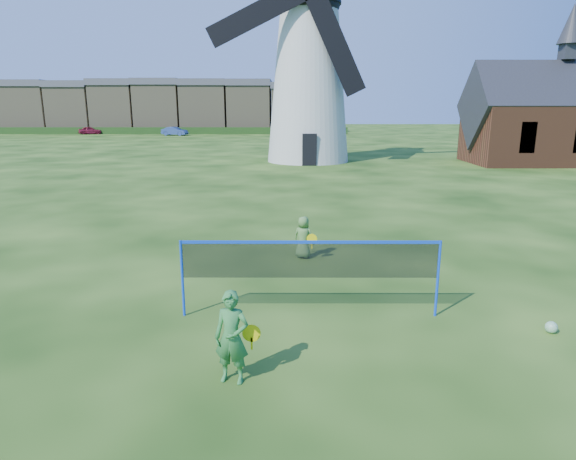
{
  "coord_description": "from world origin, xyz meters",
  "views": [
    {
      "loc": [
        0.22,
        -9.64,
        4.05
      ],
      "look_at": [
        0.2,
        0.5,
        1.5
      ],
      "focal_mm": 30.73,
      "sensor_mm": 36.0,
      "label": 1
    }
  ],
  "objects_px": {
    "car_right": "(175,131)",
    "play_ball": "(551,327)",
    "player_boy": "(304,237)",
    "player_girl": "(232,337)",
    "car_left": "(90,130)",
    "windmill": "(309,73)",
    "chapel": "(560,121)",
    "badminton_net": "(310,261)"
  },
  "relations": [
    {
      "from": "windmill",
      "to": "car_left",
      "type": "xyz_separation_m",
      "value": [
        -31.27,
        37.52,
        -5.83
      ]
    },
    {
      "from": "car_right",
      "to": "car_left",
      "type": "bearing_deg",
      "value": 88.57
    },
    {
      "from": "player_girl",
      "to": "player_boy",
      "type": "height_order",
      "value": "player_girl"
    },
    {
      "from": "chapel",
      "to": "player_girl",
      "type": "height_order",
      "value": "chapel"
    },
    {
      "from": "badminton_net",
      "to": "car_left",
      "type": "bearing_deg",
      "value": 114.61
    },
    {
      "from": "player_boy",
      "to": "car_left",
      "type": "distance_m",
      "value": 69.15
    },
    {
      "from": "player_girl",
      "to": "car_left",
      "type": "relative_size",
      "value": 0.44
    },
    {
      "from": "player_boy",
      "to": "chapel",
      "type": "bearing_deg",
      "value": -105.57
    },
    {
      "from": "windmill",
      "to": "player_boy",
      "type": "bearing_deg",
      "value": -92.38
    },
    {
      "from": "player_girl",
      "to": "play_ball",
      "type": "relative_size",
      "value": 6.56
    },
    {
      "from": "windmill",
      "to": "car_left",
      "type": "bearing_deg",
      "value": 129.81
    },
    {
      "from": "play_ball",
      "to": "chapel",
      "type": "bearing_deg",
      "value": 62.32
    },
    {
      "from": "chapel",
      "to": "car_left",
      "type": "relative_size",
      "value": 3.89
    },
    {
      "from": "badminton_net",
      "to": "player_girl",
      "type": "xyz_separation_m",
      "value": [
        -1.26,
        -2.42,
        -0.42
      ]
    },
    {
      "from": "badminton_net",
      "to": "player_boy",
      "type": "height_order",
      "value": "badminton_net"
    },
    {
      "from": "car_right",
      "to": "player_boy",
      "type": "bearing_deg",
      "value": -151.11
    },
    {
      "from": "badminton_net",
      "to": "car_right",
      "type": "relative_size",
      "value": 1.36
    },
    {
      "from": "windmill",
      "to": "badminton_net",
      "type": "relative_size",
      "value": 3.72
    },
    {
      "from": "player_girl",
      "to": "car_left",
      "type": "height_order",
      "value": "player_girl"
    },
    {
      "from": "play_ball",
      "to": "badminton_net",
      "type": "bearing_deg",
      "value": 170.2
    },
    {
      "from": "player_girl",
      "to": "player_boy",
      "type": "bearing_deg",
      "value": 90.99
    },
    {
      "from": "car_left",
      "to": "car_right",
      "type": "height_order",
      "value": "car_right"
    },
    {
      "from": "windmill",
      "to": "badminton_net",
      "type": "bearing_deg",
      "value": -92.03
    },
    {
      "from": "car_left",
      "to": "car_right",
      "type": "distance_m",
      "value": 13.88
    },
    {
      "from": "car_left",
      "to": "car_right",
      "type": "relative_size",
      "value": 0.9
    },
    {
      "from": "player_boy",
      "to": "player_girl",
      "type": "bearing_deg",
      "value": 102.59
    },
    {
      "from": "player_girl",
      "to": "car_right",
      "type": "distance_m",
      "value": 66.87
    },
    {
      "from": "player_boy",
      "to": "car_right",
      "type": "xyz_separation_m",
      "value": [
        -16.8,
        58.75,
        0.03
      ]
    },
    {
      "from": "chapel",
      "to": "badminton_net",
      "type": "bearing_deg",
      "value": -125.07
    },
    {
      "from": "player_girl",
      "to": "car_left",
      "type": "distance_m",
      "value": 74.37
    },
    {
      "from": "player_girl",
      "to": "car_left",
      "type": "xyz_separation_m",
      "value": [
        -29.01,
        68.48,
        -0.16
      ]
    },
    {
      "from": "player_girl",
      "to": "play_ball",
      "type": "xyz_separation_m",
      "value": [
        5.67,
        1.65,
        -0.61
      ]
    },
    {
      "from": "play_ball",
      "to": "car_left",
      "type": "height_order",
      "value": "car_left"
    },
    {
      "from": "car_right",
      "to": "play_ball",
      "type": "bearing_deg",
      "value": -148.55
    },
    {
      "from": "windmill",
      "to": "player_girl",
      "type": "distance_m",
      "value": 31.55
    },
    {
      "from": "windmill",
      "to": "play_ball",
      "type": "relative_size",
      "value": 85.46
    },
    {
      "from": "player_girl",
      "to": "badminton_net",
      "type": "bearing_deg",
      "value": 74.62
    },
    {
      "from": "play_ball",
      "to": "car_right",
      "type": "height_order",
      "value": "car_right"
    },
    {
      "from": "car_left",
      "to": "car_right",
      "type": "bearing_deg",
      "value": -120.64
    },
    {
      "from": "windmill",
      "to": "car_right",
      "type": "bearing_deg",
      "value": 117.62
    },
    {
      "from": "play_ball",
      "to": "car_left",
      "type": "relative_size",
      "value": 0.07
    },
    {
      "from": "badminton_net",
      "to": "play_ball",
      "type": "distance_m",
      "value": 4.6
    }
  ]
}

